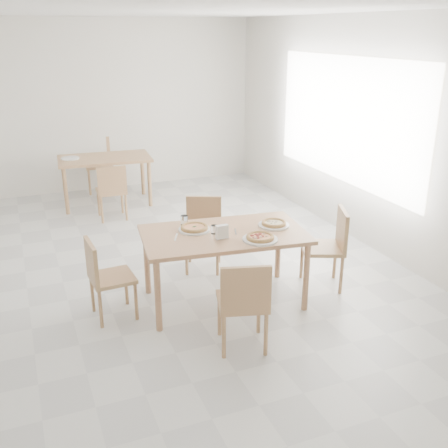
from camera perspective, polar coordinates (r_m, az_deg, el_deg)
name	(u,v)px	position (r m, az deg, el deg)	size (l,w,h in m)	color
room	(345,120)	(7.11, 13.02, 10.96)	(7.28, 7.00, 7.00)	silver
main_table	(224,240)	(5.13, 0.00, -1.74)	(1.68, 1.08, 0.75)	tan
chair_south	(244,300)	(4.43, 2.16, -8.23)	(0.51, 0.51, 0.84)	tan
chair_north	(203,228)	(6.00, -2.26, -0.42)	(0.54, 0.54, 0.82)	tan
chair_west	(104,274)	(5.05, -12.94, -5.29)	(0.42, 0.42, 0.80)	tan
chair_east	(330,243)	(5.63, 11.51, -1.99)	(0.56, 0.56, 0.86)	tan
plate_margherita	(194,230)	(5.17, -3.24, -0.60)	(0.31, 0.31, 0.02)	white
plate_mushroom	(274,225)	(5.30, 5.45, -0.12)	(0.31, 0.31, 0.02)	white
plate_pepperoni	(260,239)	(4.93, 3.95, -1.67)	(0.33, 0.33, 0.02)	white
pizza_margherita	(194,227)	(5.16, -3.25, -0.37)	(0.31, 0.31, 0.03)	tan
pizza_mushroom	(274,223)	(5.29, 5.46, 0.11)	(0.32, 0.32, 0.03)	tan
pizza_pepperoni	(260,237)	(4.92, 3.96, -1.42)	(0.28, 0.28, 0.03)	tan
tumbler_a	(184,220)	(5.31, -4.35, 0.42)	(0.07, 0.07, 0.10)	white
tumbler_b	(214,229)	(5.07, -1.08, -0.60)	(0.06, 0.06, 0.08)	white
napkin_holder	(222,233)	(4.92, -0.22, -0.94)	(0.13, 0.07, 0.14)	silver
fork_a	(176,237)	(5.00, -5.25, -1.45)	(0.02, 0.19, 0.01)	silver
fork_b	(236,232)	(5.12, 1.27, -0.85)	(0.01, 0.17, 0.01)	silver
second_table	(105,163)	(8.38, -12.85, 6.49)	(1.45, 0.90, 0.75)	tan
chair_back_s	(112,188)	(7.67, -12.13, 3.81)	(0.42, 0.42, 0.82)	tan
chair_back_n	(98,160)	(9.20, -13.54, 6.77)	(0.47, 0.47, 0.89)	tan
plate_empty	(70,158)	(8.39, -16.40, 6.88)	(0.27, 0.27, 0.02)	white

